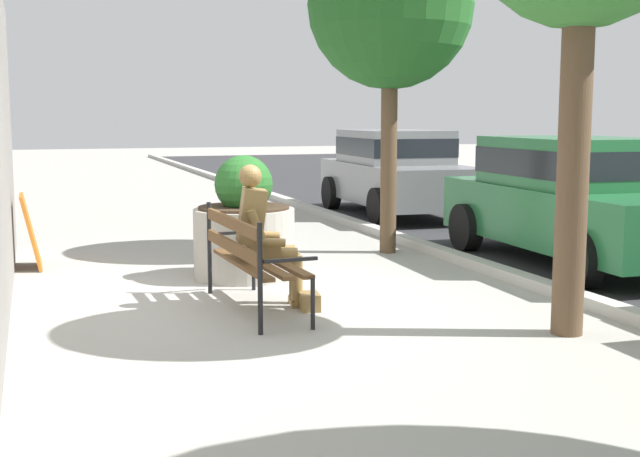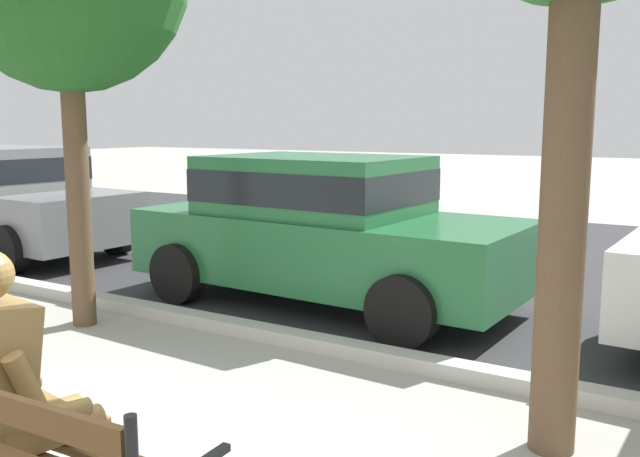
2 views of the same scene
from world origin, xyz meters
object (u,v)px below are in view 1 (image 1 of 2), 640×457
Objects in this scene: parked_car_green at (576,196)px; leaning_signboard at (31,231)px; bronze_statue_seated at (267,238)px; street_tree_near_bench at (390,7)px; concrete_planter at (244,230)px; parked_car_grey at (396,169)px; park_bench at (249,254)px.

parked_car_green is 4.63× the size of leaning_signboard.
parked_car_green reaches higher than bronze_statue_seated.
parked_car_green is at bearing 73.95° from leaning_signboard.
leaning_signboard is at bearing -143.61° from bronze_statue_seated.
street_tree_near_bench is at bearing 85.90° from leaning_signboard.
concrete_planter is 1.54× the size of leaning_signboard.
bronze_statue_seated is 0.33× the size of parked_car_grey.
parked_car_grey is (-3.92, 1.86, -2.38)m from street_tree_near_bench.
parked_car_grey reaches higher than leaning_signboard.
parked_car_green is at bearing 104.13° from bronze_statue_seated.
park_bench reaches higher than leaning_signboard.
parked_car_grey is at bearing 146.83° from bronze_statue_seated.
park_bench is at bearing -75.27° from parked_car_green.
park_bench is at bearing -34.02° from parked_car_grey.
parked_car_green reaches higher than park_bench.
park_bench is 0.42× the size of street_tree_near_bench.
street_tree_near_bench is at bearing -25.42° from parked_car_grey.
street_tree_near_bench reaches higher than concrete_planter.
concrete_planter reaches higher than bronze_statue_seated.
parked_car_green is (1.51, 1.86, -2.38)m from street_tree_near_bench.
concrete_planter reaches higher than leaning_signboard.
leaning_signboard is at bearing -121.09° from concrete_planter.
leaning_signboard is (-1.84, -6.39, -0.39)m from parked_car_green.
park_bench is 3.58m from leaning_signboard.
bronze_statue_seated is at bearing -75.87° from parked_car_green.
parked_car_grey reaches higher than concrete_planter.
leaning_signboard is at bearing -60.67° from parked_car_grey.
street_tree_near_bench is 3.38m from parked_car_green.
street_tree_near_bench reaches higher than parked_car_grey.
concrete_planter is at bearing 167.60° from park_bench.
parked_car_green is (-1.07, 4.25, 0.17)m from bronze_statue_seated.
parked_car_grey is (-4.97, 4.10, 0.30)m from concrete_planter.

